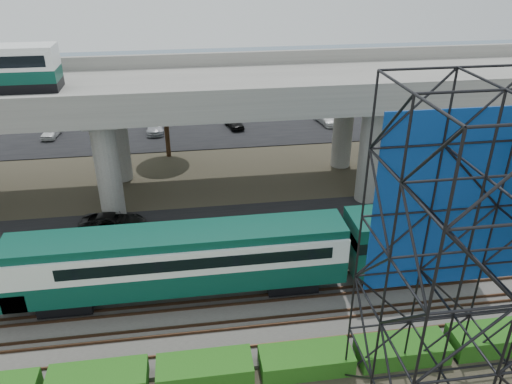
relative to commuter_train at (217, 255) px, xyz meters
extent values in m
plane|color=#474233|center=(2.86, -2.00, -2.88)|extent=(140.00, 140.00, 0.00)
cube|color=slate|center=(2.86, 0.00, -2.78)|extent=(90.00, 12.00, 0.20)
cube|color=black|center=(2.86, 8.50, -2.84)|extent=(90.00, 5.00, 0.08)
cube|color=black|center=(2.86, 32.00, -2.84)|extent=(90.00, 18.00, 0.08)
cube|color=#466073|center=(2.86, 54.00, -2.87)|extent=(140.00, 40.00, 0.03)
cube|color=#472D1E|center=(2.86, -4.72, -2.60)|extent=(90.00, 0.08, 0.16)
cube|color=#472D1E|center=(2.86, -3.28, -2.60)|extent=(90.00, 0.08, 0.16)
cube|color=#472D1E|center=(2.86, -2.72, -2.60)|extent=(90.00, 0.08, 0.16)
cube|color=#472D1E|center=(2.86, -1.28, -2.60)|extent=(90.00, 0.08, 0.16)
cube|color=#472D1E|center=(2.86, -0.72, -2.60)|extent=(90.00, 0.08, 0.16)
cube|color=#472D1E|center=(2.86, 0.72, -2.60)|extent=(90.00, 0.08, 0.16)
cube|color=#472D1E|center=(2.86, 1.28, -2.60)|extent=(90.00, 0.08, 0.16)
cube|color=#472D1E|center=(2.86, 2.72, -2.60)|extent=(90.00, 0.08, 0.16)
cube|color=#472D1E|center=(2.86, 3.28, -2.60)|extent=(90.00, 0.08, 0.16)
cube|color=#472D1E|center=(2.86, 4.72, -2.60)|extent=(90.00, 0.08, 0.16)
cube|color=black|center=(-8.62, 0.00, -2.07)|extent=(3.00, 2.20, 0.90)
cube|color=black|center=(4.38, 0.00, -2.07)|extent=(3.00, 2.20, 0.90)
cube|color=#094033|center=(-2.12, 0.00, -0.92)|extent=(19.00, 3.00, 1.40)
cube|color=white|center=(-2.12, 0.00, 0.53)|extent=(19.00, 3.00, 1.50)
cube|color=#094033|center=(-2.12, 0.00, 1.53)|extent=(19.00, 2.60, 0.50)
cube|color=black|center=(-1.12, 0.00, 0.58)|extent=(15.00, 3.06, 0.70)
ellipsoid|color=white|center=(-11.62, 0.00, -0.02)|extent=(3.60, 3.00, 3.20)
cube|color=#094033|center=(-11.62, 0.00, -1.07)|extent=(2.60, 3.00, 1.10)
cube|color=#094033|center=(11.88, 0.00, 0.08)|extent=(8.00, 3.00, 3.40)
cube|color=#9E9B93|center=(2.86, 14.00, 5.72)|extent=(80.00, 12.00, 1.20)
cube|color=#9E9B93|center=(2.86, 8.25, 6.87)|extent=(80.00, 0.50, 1.10)
cube|color=#9E9B93|center=(2.86, 19.75, 6.87)|extent=(80.00, 0.50, 1.10)
cylinder|color=#9E9B93|center=(-7.14, 10.50, 1.12)|extent=(1.80, 1.80, 8.00)
cylinder|color=#9E9B93|center=(-7.14, 17.50, 1.12)|extent=(1.80, 1.80, 8.00)
cube|color=#9E9B93|center=(-7.14, 14.00, 4.82)|extent=(2.40, 9.00, 0.60)
cylinder|color=#9E9B93|center=(12.86, 10.50, 1.12)|extent=(1.80, 1.80, 8.00)
cylinder|color=#9E9B93|center=(12.86, 17.50, 1.12)|extent=(1.80, 1.80, 8.00)
cube|color=#9E9B93|center=(12.86, 14.00, 4.82)|extent=(2.40, 9.00, 0.60)
cube|color=navy|center=(10.14, -6.95, 6.42)|extent=(8.10, 0.08, 8.25)
cube|color=#1B5814|center=(-6.14, -6.30, -2.28)|extent=(4.60, 1.80, 1.20)
cube|color=#1B5814|center=(-1.14, -6.30, -2.31)|extent=(4.60, 1.80, 1.15)
cube|color=#1B5814|center=(3.86, -6.30, -2.37)|extent=(4.60, 1.80, 1.03)
cube|color=#1B5814|center=(8.86, -6.30, -2.38)|extent=(4.60, 1.80, 1.01)
cube|color=#1B5814|center=(13.86, -6.30, -2.32)|extent=(4.60, 1.80, 1.12)
cylinder|color=#382314|center=(16.86, 10.50, -0.48)|extent=(0.44, 0.44, 4.80)
ellipsoid|color=#1B5814|center=(16.86, 10.50, 2.72)|extent=(4.94, 4.94, 4.18)
cylinder|color=#382314|center=(-3.14, 22.00, -0.48)|extent=(0.44, 0.44, 4.80)
ellipsoid|color=#1B5814|center=(-3.14, 22.00, 2.72)|extent=(4.94, 4.94, 4.18)
imported|color=black|center=(-6.99, 8.38, -2.15)|extent=(4.90, 2.67, 1.30)
imported|color=silver|center=(-15.55, 29.00, -2.20)|extent=(1.88, 3.70, 1.21)
imported|color=#ABADB3|center=(-10.17, 34.00, -2.18)|extent=(1.81, 3.92, 1.24)
imported|color=#A6A8AE|center=(-4.57, 29.00, -2.15)|extent=(1.91, 4.54, 1.31)
imported|color=white|center=(-0.63, 34.00, -2.14)|extent=(2.88, 5.01, 1.31)
imported|color=black|center=(4.05, 29.00, -2.19)|extent=(2.23, 3.81, 1.22)
imported|color=#ADB0B5|center=(10.11, 34.00, -2.20)|extent=(1.39, 3.69, 1.20)
imported|color=silver|center=(14.73, 29.00, -2.15)|extent=(2.60, 4.73, 1.30)
imported|color=#97999E|center=(19.74, 34.00, -2.23)|extent=(2.49, 4.38, 1.15)
camera|label=1|loc=(-1.23, -23.88, 16.36)|focal=35.00mm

